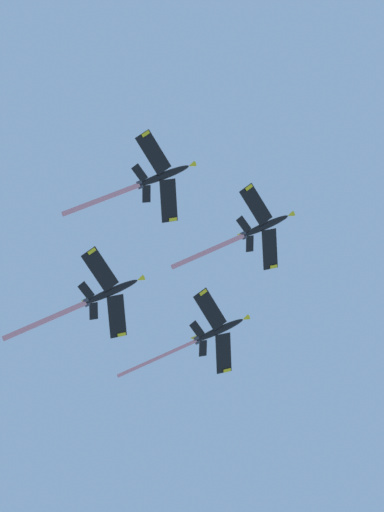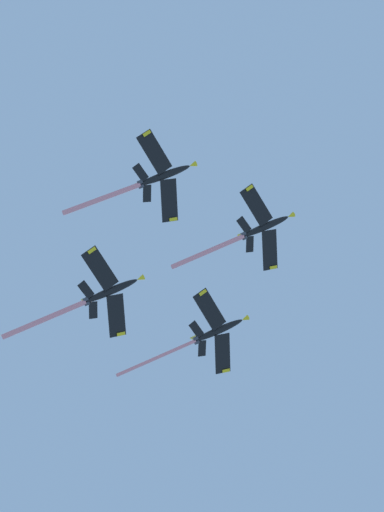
{
  "view_description": "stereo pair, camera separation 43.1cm",
  "coord_description": "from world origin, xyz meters",
  "px_view_note": "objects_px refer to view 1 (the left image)",
  "views": [
    {
      "loc": [
        -3.42,
        45.76,
        1.69
      ],
      "look_at": [
        -19.02,
        2.53,
        179.02
      ],
      "focal_mm": 60.29,
      "sensor_mm": 36.0,
      "label": 1
    },
    {
      "loc": [
        -3.01,
        45.61,
        1.69
      ],
      "look_at": [
        -19.02,
        2.53,
        179.02
      ],
      "focal_mm": 60.29,
      "sensor_mm": 36.0,
      "label": 2
    }
  ],
  "objects_px": {
    "jet_left_wing": "(209,335)",
    "jet_slot": "(92,300)",
    "jet_right_wing": "(147,182)",
    "jet_lead": "(249,233)"
  },
  "relations": [
    {
      "from": "jet_lead",
      "to": "jet_slot",
      "type": "bearing_deg",
      "value": -37.33
    },
    {
      "from": "jet_left_wing",
      "to": "jet_right_wing",
      "type": "bearing_deg",
      "value": 49.15
    },
    {
      "from": "jet_slot",
      "to": "jet_lead",
      "type": "bearing_deg",
      "value": 142.67
    },
    {
      "from": "jet_left_wing",
      "to": "jet_slot",
      "type": "height_order",
      "value": "jet_left_wing"
    },
    {
      "from": "jet_slot",
      "to": "jet_right_wing",
      "type": "bearing_deg",
      "value": 95.89
    },
    {
      "from": "jet_left_wing",
      "to": "jet_right_wing",
      "type": "height_order",
      "value": "jet_left_wing"
    },
    {
      "from": "jet_right_wing",
      "to": "jet_slot",
      "type": "height_order",
      "value": "jet_right_wing"
    },
    {
      "from": "jet_left_wing",
      "to": "jet_slot",
      "type": "xyz_separation_m",
      "value": [
        26.37,
        2.06,
        -9.34
      ]
    },
    {
      "from": "jet_right_wing",
      "to": "jet_left_wing",
      "type": "bearing_deg",
      "value": -130.85
    },
    {
      "from": "jet_lead",
      "to": "jet_right_wing",
      "type": "height_order",
      "value": "jet_lead"
    }
  ]
}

